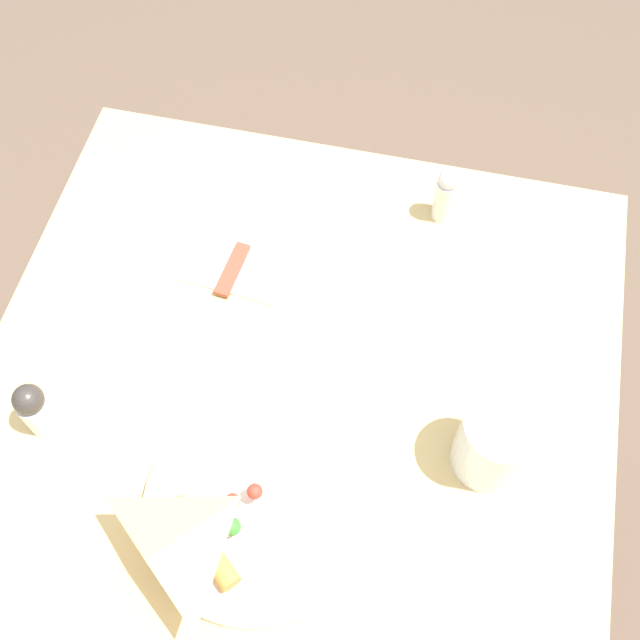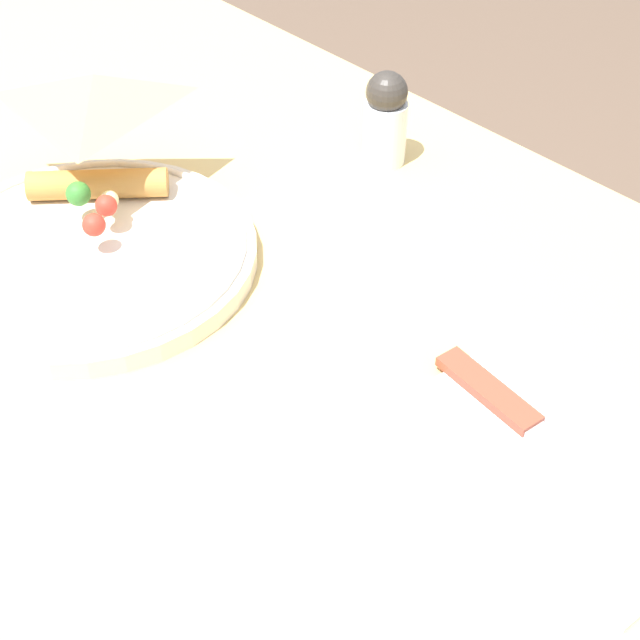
{
  "view_description": "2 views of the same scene",
  "coord_description": "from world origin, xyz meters",
  "px_view_note": "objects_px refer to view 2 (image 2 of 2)",
  "views": [
    {
      "loc": [
        -0.22,
        -0.12,
        1.64
      ],
      "look_at": [
        0.23,
        -0.02,
        0.81
      ],
      "focal_mm": 45.0,
      "sensor_mm": 36.0,
      "label": 1
    },
    {
      "loc": [
        0.57,
        -0.27,
        1.21
      ],
      "look_at": [
        0.24,
        0.03,
        0.82
      ],
      "focal_mm": 55.0,
      "sensor_mm": 36.0,
      "label": 2
    }
  ],
  "objects_px": {
    "plate_pizza": "(91,247)",
    "napkin_folded": "(563,459)",
    "dining_table": "(99,361)",
    "butter_knife": "(550,442)",
    "pepper_shaker": "(386,118)"
  },
  "relations": [
    {
      "from": "dining_table",
      "to": "plate_pizza",
      "type": "xyz_separation_m",
      "value": [
        0.01,
        0.01,
        0.12
      ]
    },
    {
      "from": "dining_table",
      "to": "butter_knife",
      "type": "bearing_deg",
      "value": 16.86
    },
    {
      "from": "dining_table",
      "to": "pepper_shaker",
      "type": "distance_m",
      "value": 0.32
    },
    {
      "from": "butter_knife",
      "to": "pepper_shaker",
      "type": "bearing_deg",
      "value": 157.88
    },
    {
      "from": "napkin_folded",
      "to": "pepper_shaker",
      "type": "height_order",
      "value": "pepper_shaker"
    },
    {
      "from": "dining_table",
      "to": "butter_knife",
      "type": "distance_m",
      "value": 0.4
    },
    {
      "from": "napkin_folded",
      "to": "butter_knife",
      "type": "bearing_deg",
      "value": 173.71
    },
    {
      "from": "napkin_folded",
      "to": "pepper_shaker",
      "type": "xyz_separation_m",
      "value": [
        -0.32,
        0.17,
        0.04
      ]
    },
    {
      "from": "dining_table",
      "to": "butter_knife",
      "type": "height_order",
      "value": "butter_knife"
    },
    {
      "from": "plate_pizza",
      "to": "napkin_folded",
      "type": "bearing_deg",
      "value": 15.36
    },
    {
      "from": "butter_knife",
      "to": "pepper_shaker",
      "type": "height_order",
      "value": "pepper_shaker"
    },
    {
      "from": "dining_table",
      "to": "napkin_folded",
      "type": "bearing_deg",
      "value": 16.17
    },
    {
      "from": "pepper_shaker",
      "to": "napkin_folded",
      "type": "bearing_deg",
      "value": -27.69
    },
    {
      "from": "plate_pizza",
      "to": "pepper_shaker",
      "type": "xyz_separation_m",
      "value": [
        0.05,
        0.27,
        0.03
      ]
    },
    {
      "from": "plate_pizza",
      "to": "napkin_folded",
      "type": "xyz_separation_m",
      "value": [
        0.37,
        0.1,
        -0.01
      ]
    }
  ]
}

